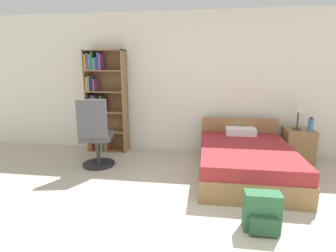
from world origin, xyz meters
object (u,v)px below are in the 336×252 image
bed (245,159)px  office_chair (96,136)px  bookshelf (102,103)px  table_lamp (299,109)px  nightstand (298,145)px  backpack_green (262,213)px  water_bottle (311,125)px

bed → office_chair: office_chair is taller
bookshelf → table_lamp: (3.51, -0.16, -0.01)m
bed → table_lamp: table_lamp is taller
nightstand → backpack_green: bearing=-115.1°
office_chair → nightstand: office_chair is taller
nightstand → backpack_green: (-1.01, -2.16, -0.10)m
office_chair → table_lamp: (3.27, 0.74, 0.41)m
bookshelf → nightstand: size_ratio=3.33×
water_bottle → bookshelf: bearing=176.1°
backpack_green → office_chair: bearing=148.9°
office_chair → water_bottle: (3.45, 0.65, 0.16)m
office_chair → nightstand: 3.42m
bookshelf → office_chair: 1.03m
bookshelf → bed: 2.81m
bed → backpack_green: (-0.03, -1.44, -0.05)m
bookshelf → office_chair: bearing=-75.1°
nightstand → backpack_green: nightstand is taller
backpack_green → water_bottle: bearing=60.9°
nightstand → table_lamp: bearing=-152.6°
bed → water_bottle: size_ratio=8.20×
bookshelf → nightstand: bearing=-2.2°
nightstand → water_bottle: 0.43m
bed → table_lamp: size_ratio=4.14×
bookshelf → backpack_green: 3.52m
bookshelf → water_bottle: 3.71m
water_bottle → backpack_green: size_ratio=0.58×
bookshelf → nightstand: 3.63m
bed → table_lamp: 1.35m
nightstand → table_lamp: (-0.05, -0.03, 0.65)m
table_lamp → backpack_green: (-0.96, -2.14, -0.74)m
office_chair → water_bottle: 3.52m
table_lamp → water_bottle: 0.32m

